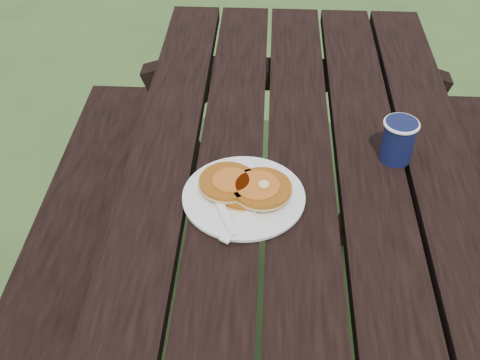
{
  "coord_description": "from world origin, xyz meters",
  "views": [
    {
      "loc": [
        -0.08,
        -0.85,
        1.58
      ],
      "look_at": [
        -0.12,
        0.03,
        0.8
      ],
      "focal_mm": 45.0,
      "sensor_mm": 36.0,
      "label": 1
    }
  ],
  "objects_px": {
    "plate": "(244,197)",
    "coffee_cup": "(399,138)",
    "pancake_stack": "(246,187)",
    "picnic_table": "(291,327)"
  },
  "relations": [
    {
      "from": "plate",
      "to": "coffee_cup",
      "type": "bearing_deg",
      "value": 24.61
    },
    {
      "from": "picnic_table",
      "to": "pancake_stack",
      "type": "xyz_separation_m",
      "value": [
        -0.11,
        0.04,
        0.41
      ]
    },
    {
      "from": "picnic_table",
      "to": "plate",
      "type": "xyz_separation_m",
      "value": [
        -0.12,
        0.03,
        0.39
      ]
    },
    {
      "from": "picnic_table",
      "to": "pancake_stack",
      "type": "height_order",
      "value": "pancake_stack"
    },
    {
      "from": "picnic_table",
      "to": "coffee_cup",
      "type": "height_order",
      "value": "coffee_cup"
    },
    {
      "from": "plate",
      "to": "coffee_cup",
      "type": "distance_m",
      "value": 0.36
    },
    {
      "from": "picnic_table",
      "to": "plate",
      "type": "bearing_deg",
      "value": 164.32
    },
    {
      "from": "picnic_table",
      "to": "pancake_stack",
      "type": "relative_size",
      "value": 9.66
    },
    {
      "from": "plate",
      "to": "pancake_stack",
      "type": "relative_size",
      "value": 1.29
    },
    {
      "from": "pancake_stack",
      "to": "plate",
      "type": "bearing_deg",
      "value": -106.9
    }
  ]
}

